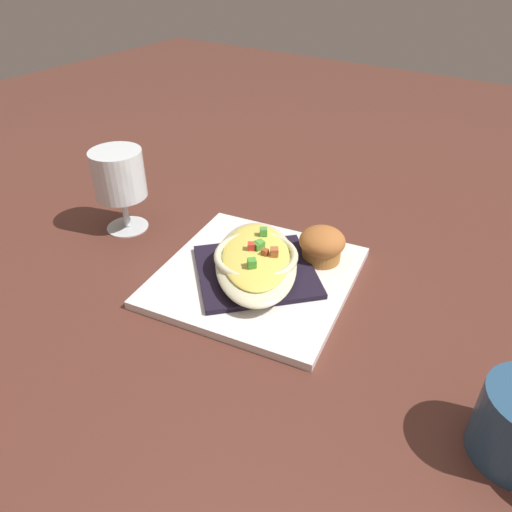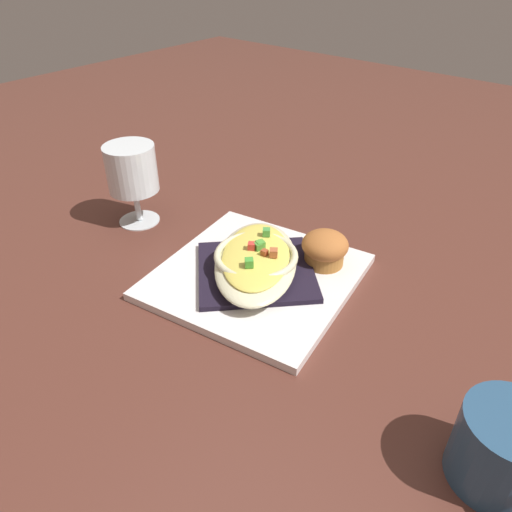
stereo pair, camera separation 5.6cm
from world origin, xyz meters
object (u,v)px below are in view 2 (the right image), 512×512
(square_plate, at_px, (256,277))
(muffin, at_px, (325,248))
(gratin_dish, at_px, (256,259))
(stemmed_glass, at_px, (134,172))
(coffee_mug, at_px, (503,454))

(square_plate, distance_m, muffin, 0.11)
(square_plate, relative_size, gratin_dish, 1.13)
(stemmed_glass, bearing_deg, gratin_dish, -91.01)
(square_plate, xyz_separation_m, gratin_dish, (0.00, -0.00, 0.03))
(gratin_dish, height_order, muffin, muffin)
(square_plate, relative_size, muffin, 3.89)
(muffin, relative_size, stemmed_glass, 0.49)
(square_plate, xyz_separation_m, stemmed_glass, (0.00, 0.26, 0.08))
(square_plate, xyz_separation_m, muffin, (0.08, -0.06, 0.03))
(square_plate, xyz_separation_m, coffee_mug, (-0.09, -0.36, 0.03))
(coffee_mug, distance_m, stemmed_glass, 0.64)
(muffin, xyz_separation_m, stemmed_glass, (-0.08, 0.32, 0.05))
(muffin, bearing_deg, stemmed_glass, 103.66)
(square_plate, height_order, gratin_dish, gratin_dish)
(stemmed_glass, bearing_deg, muffin, -76.34)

